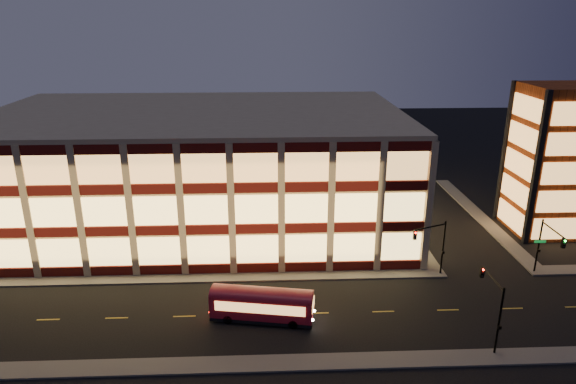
{
  "coord_description": "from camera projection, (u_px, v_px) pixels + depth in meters",
  "views": [
    {
      "loc": [
        5.56,
        -46.15,
        25.6
      ],
      "look_at": [
        7.92,
        8.0,
        6.82
      ],
      "focal_mm": 32.0,
      "sensor_mm": 36.0,
      "label": 1
    }
  ],
  "objects": [
    {
      "name": "office_building",
      "position": [
        200.0,
        167.0,
        65.19
      ],
      "size": [
        50.45,
        30.45,
        14.5
      ],
      "color": "tan",
      "rests_on": "ground"
    },
    {
      "name": "sidewalk_near",
      "position": [
        197.0,
        365.0,
        39.42
      ],
      "size": [
        100.0,
        2.0,
        0.15
      ],
      "primitive_type": "cube",
      "color": "#514F4C",
      "rests_on": "ground"
    },
    {
      "name": "stair_tower",
      "position": [
        552.0,
        160.0,
        61.7
      ],
      "size": [
        8.6,
        8.6,
        18.0
      ],
      "color": "#8C3814",
      "rests_on": "ground"
    },
    {
      "name": "ground",
      "position": [
        213.0,
        283.0,
        51.72
      ],
      "size": [
        200.0,
        200.0,
        0.0
      ],
      "primitive_type": "plane",
      "color": "black",
      "rests_on": "ground"
    },
    {
      "name": "sidewalk_office_east",
      "position": [
        397.0,
        216.0,
        68.69
      ],
      "size": [
        2.0,
        30.0,
        0.15
      ],
      "primitive_type": "cube",
      "color": "#514F4C",
      "rests_on": "ground"
    },
    {
      "name": "traffic_signal_right",
      "position": [
        547.0,
        242.0,
        51.17
      ],
      "size": [
        1.2,
        4.37,
        6.0
      ],
      "color": "black",
      "rests_on": "ground"
    },
    {
      "name": "trolley_bus",
      "position": [
        262.0,
        303.0,
        44.96
      ],
      "size": [
        9.23,
        3.78,
        3.04
      ],
      "rotation": [
        0.0,
        0.0,
        -0.18
      ],
      "color": "maroon",
      "rests_on": "ground"
    },
    {
      "name": "sidewalk_office_south",
      "position": [
        185.0,
        278.0,
        52.51
      ],
      "size": [
        54.0,
        2.0,
        0.15
      ],
      "primitive_type": "cube",
      "color": "#514F4C",
      "rests_on": "ground"
    },
    {
      "name": "sidewalk_tower_west",
      "position": [
        478.0,
        215.0,
        69.14
      ],
      "size": [
        2.0,
        30.0,
        0.15
      ],
      "primitive_type": "cube",
      "color": "#514F4C",
      "rests_on": "ground"
    },
    {
      "name": "traffic_signal_far",
      "position": [
        433.0,
        241.0,
        51.51
      ],
      "size": [
        3.79,
        1.87,
        6.0
      ],
      "color": "black",
      "rests_on": "ground"
    },
    {
      "name": "traffic_signal_near",
      "position": [
        493.0,
        299.0,
        40.92
      ],
      "size": [
        0.32,
        4.45,
        6.0
      ],
      "color": "black",
      "rests_on": "ground"
    }
  ]
}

